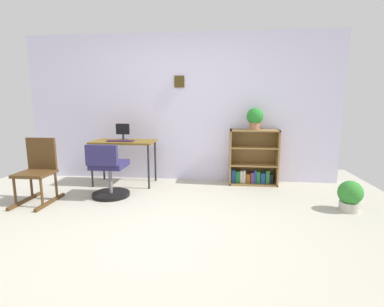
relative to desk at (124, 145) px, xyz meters
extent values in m
plane|color=#B1AD9D|center=(0.85, -1.72, -0.65)|extent=(6.24, 6.24, 0.00)
cube|color=silver|center=(0.85, 0.43, 0.56)|extent=(5.20, 0.10, 2.41)
cube|color=#423414|center=(0.85, 0.37, 1.00)|extent=(0.16, 0.02, 0.19)
cube|color=brown|center=(0.00, 0.00, 0.05)|extent=(0.98, 0.53, 0.03)
cylinder|color=black|center=(-0.45, -0.23, -0.31)|extent=(0.03, 0.03, 0.68)
cylinder|color=black|center=(0.45, -0.23, -0.31)|extent=(0.03, 0.03, 0.68)
cylinder|color=black|center=(-0.45, 0.23, -0.31)|extent=(0.03, 0.03, 0.68)
cylinder|color=black|center=(0.45, 0.23, -0.31)|extent=(0.03, 0.03, 0.68)
cylinder|color=#262628|center=(-0.04, 0.09, 0.07)|extent=(0.14, 0.14, 0.01)
cylinder|color=#262628|center=(-0.04, 0.09, 0.12)|extent=(0.03, 0.03, 0.08)
cube|color=black|center=(-0.04, 0.08, 0.24)|extent=(0.22, 0.02, 0.17)
cube|color=#361B34|center=(-0.02, -0.09, 0.07)|extent=(0.41, 0.14, 0.02)
cylinder|color=black|center=(0.00, -0.62, -0.62)|extent=(0.52, 0.52, 0.05)
cylinder|color=slate|center=(0.00, -0.62, -0.41)|extent=(0.05, 0.05, 0.37)
cube|color=navy|center=(0.00, -0.62, -0.19)|extent=(0.44, 0.44, 0.08)
cube|color=navy|center=(0.00, -0.87, -0.01)|extent=(0.42, 0.07, 0.27)
cube|color=#4D3318|center=(-1.04, -1.00, -0.62)|extent=(0.04, 0.64, 0.04)
cube|color=#4D3318|center=(-0.68, -1.00, -0.62)|extent=(0.04, 0.64, 0.04)
cylinder|color=#4D3318|center=(-1.04, -1.16, -0.43)|extent=(0.03, 0.03, 0.34)
cylinder|color=#4D3318|center=(-0.68, -1.16, -0.43)|extent=(0.03, 0.03, 0.34)
cylinder|color=#4D3318|center=(-1.04, -0.84, -0.43)|extent=(0.03, 0.03, 0.34)
cylinder|color=#4D3318|center=(-0.68, -0.84, -0.43)|extent=(0.03, 0.03, 0.34)
cube|color=#4D3318|center=(-0.86, -1.00, -0.25)|extent=(0.42, 0.40, 0.04)
cube|color=#4D3318|center=(-0.86, -0.82, -0.01)|extent=(0.40, 0.04, 0.43)
cube|color=olive|center=(1.69, 0.20, -0.20)|extent=(0.02, 0.30, 0.89)
cube|color=olive|center=(2.43, 0.20, -0.20)|extent=(0.02, 0.30, 0.89)
cube|color=olive|center=(2.06, 0.20, 0.23)|extent=(0.76, 0.30, 0.02)
cube|color=olive|center=(2.06, 0.20, -0.63)|extent=(0.76, 0.30, 0.02)
cube|color=olive|center=(2.06, 0.34, -0.20)|extent=(0.76, 0.02, 0.89)
cube|color=olive|center=(2.06, 0.20, -0.33)|extent=(0.72, 0.28, 0.02)
cube|color=olive|center=(2.06, 0.20, -0.04)|extent=(0.72, 0.28, 0.02)
cube|color=#1E478C|center=(1.75, 0.19, -0.52)|extent=(0.07, 0.11, 0.21)
cube|color=#237238|center=(1.82, 0.19, -0.53)|extent=(0.07, 0.09, 0.19)
cube|color=beige|center=(1.88, 0.19, -0.52)|extent=(0.05, 0.09, 0.20)
cube|color=beige|center=(1.93, 0.19, -0.52)|extent=(0.03, 0.13, 0.20)
cube|color=#99591E|center=(1.99, 0.19, -0.55)|extent=(0.07, 0.10, 0.15)
cube|color=#593372|center=(2.05, 0.19, -0.54)|extent=(0.05, 0.12, 0.17)
cube|color=#1E478C|center=(2.10, 0.19, -0.52)|extent=(0.03, 0.10, 0.21)
cube|color=#237238|center=(2.15, 0.19, -0.53)|extent=(0.05, 0.12, 0.19)
cube|color=#1E478C|center=(2.22, 0.19, -0.54)|extent=(0.07, 0.10, 0.16)
cube|color=#237238|center=(2.29, 0.19, -0.52)|extent=(0.06, 0.09, 0.21)
cube|color=black|center=(2.35, 0.19, -0.54)|extent=(0.05, 0.11, 0.16)
cylinder|color=#9E6642|center=(2.06, 0.18, 0.30)|extent=(0.15, 0.15, 0.11)
sphere|color=#267B29|center=(2.06, 0.18, 0.45)|extent=(0.26, 0.26, 0.26)
cylinder|color=#B7B2A8|center=(3.12, -0.87, -0.59)|extent=(0.23, 0.23, 0.12)
sphere|color=#30832E|center=(3.12, -0.87, -0.41)|extent=(0.29, 0.29, 0.29)
camera|label=1|loc=(1.55, -4.41, 0.67)|focal=26.98mm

